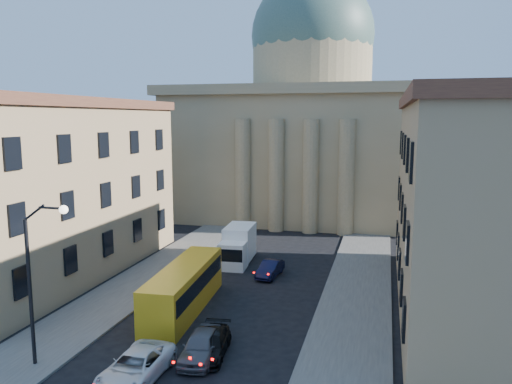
# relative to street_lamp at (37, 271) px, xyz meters

# --- Properties ---
(sidewalk_left) EXTENTS (5.00, 60.00, 0.15)m
(sidewalk_left) POSITION_rel_street_lamp_xyz_m (-1.53, 10.00, -5.21)
(sidewalk_left) COLOR #53504C
(sidewalk_left) RESTS_ON ground
(sidewalk_right) EXTENTS (5.00, 60.00, 0.15)m
(sidewalk_right) POSITION_rel_street_lamp_xyz_m (15.47, 10.00, -5.21)
(sidewalk_right) COLOR #53504C
(sidewalk_right) RESTS_ON ground
(church) EXTENTS (68.02, 28.76, 36.60)m
(church) POSITION_rel_street_lamp_xyz_m (6.97, 47.47, 6.59)
(church) COLOR #8E7C57
(church) RESTS_ON ground
(building_left) EXTENTS (11.60, 26.60, 14.70)m
(building_left) POSITION_rel_street_lamp_xyz_m (-10.03, 14.00, 2.14)
(building_left) COLOR #9E805D
(building_left) RESTS_ON ground
(building_right) EXTENTS (11.60, 26.60, 14.70)m
(building_right) POSITION_rel_street_lamp_xyz_m (23.97, 14.00, 2.14)
(building_right) COLOR #9E805D
(building_right) RESTS_ON ground
(street_lamp) EXTENTS (2.62, 0.44, 8.83)m
(street_lamp) POSITION_rel_street_lamp_xyz_m (0.00, 0.00, 0.00)
(street_lamp) COLOR black
(street_lamp) RESTS_ON ground
(car_left_mid) EXTENTS (2.53, 5.34, 1.47)m
(car_left_mid) POSITION_rel_street_lamp_xyz_m (5.43, -0.00, -4.55)
(car_left_mid) COLOR white
(car_left_mid) RESTS_ON ground
(car_right_mid) EXTENTS (2.33, 4.60, 1.28)m
(car_right_mid) POSITION_rel_street_lamp_xyz_m (8.15, 3.54, -4.65)
(car_right_mid) COLOR black
(car_right_mid) RESTS_ON ground
(car_right_far) EXTENTS (2.24, 4.62, 1.52)m
(car_right_far) POSITION_rel_street_lamp_xyz_m (7.77, 3.02, -4.53)
(car_right_far) COLOR #4D4E52
(car_right_far) RESTS_ON ground
(car_right_distant) EXTENTS (1.76, 4.07, 1.30)m
(car_right_distant) POSITION_rel_street_lamp_xyz_m (8.18, 18.01, -4.63)
(car_right_distant) COLOR black
(car_right_distant) RESTS_ON ground
(city_bus) EXTENTS (3.26, 11.02, 3.06)m
(city_bus) POSITION_rel_street_lamp_xyz_m (4.12, 9.38, -3.64)
(city_bus) COLOR gold
(city_bus) RESTS_ON ground
(box_truck) EXTENTS (2.72, 6.09, 3.26)m
(box_truck) POSITION_rel_street_lamp_xyz_m (4.42, 21.14, -3.74)
(box_truck) COLOR white
(box_truck) RESTS_ON ground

